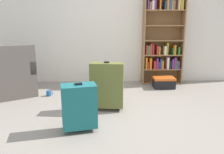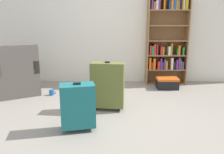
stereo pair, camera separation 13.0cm
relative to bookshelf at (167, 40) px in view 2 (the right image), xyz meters
name	(u,v)px [view 2 (the right image)]	position (x,y,z in m)	size (l,w,h in m)	color
ground_plane	(117,124)	(-1.02, -2.03, -0.90)	(10.47, 10.47, 0.00)	gray
back_wall	(116,20)	(-1.02, 0.19, 0.40)	(5.98, 0.10, 2.60)	silver
bookshelf	(167,40)	(0.00, 0.00, 0.00)	(0.81, 0.28, 1.77)	olive
armchair	(17,77)	(-2.80, -0.78, -0.58)	(0.95, 0.95, 0.90)	#59514C
mug	(52,92)	(-2.17, -0.85, -0.85)	(0.12, 0.08, 0.10)	#1959A5
storage_box	(167,83)	(-0.03, -0.39, -0.79)	(0.41, 0.30, 0.21)	black
suitcase_olive	(107,85)	(-1.16, -1.52, -0.52)	(0.50, 0.24, 0.72)	brown
suitcase_teal	(78,106)	(-1.49, -2.18, -0.59)	(0.44, 0.32, 0.59)	#19666B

